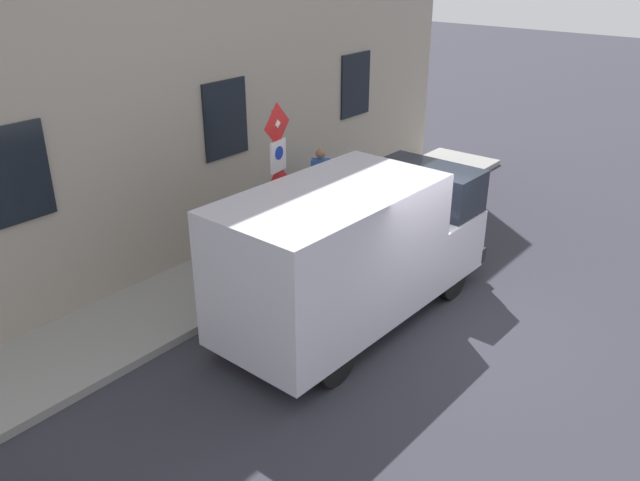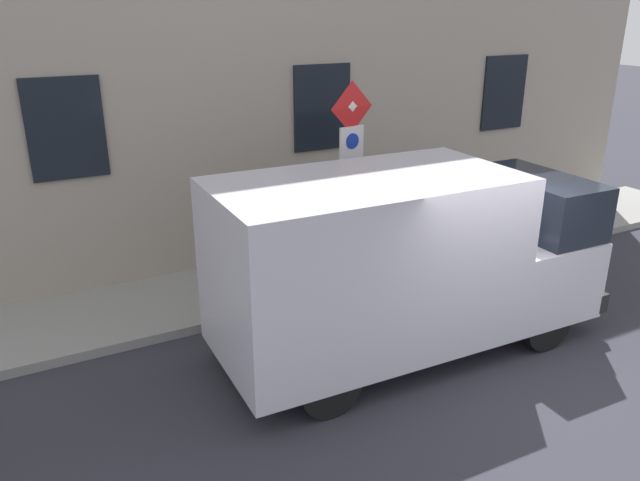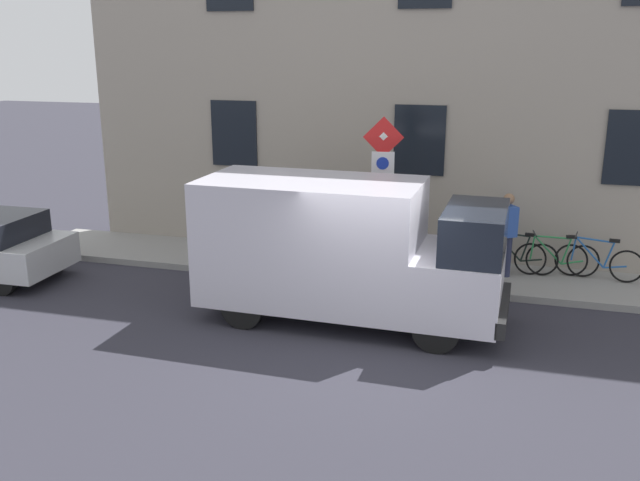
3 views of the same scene
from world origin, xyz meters
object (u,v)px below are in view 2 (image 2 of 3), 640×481
at_px(sign_post_stacked, 351,163).
at_px(bicycle_green, 463,211).
at_px(bicycle_black, 431,217).
at_px(bicycle_blue, 493,206).
at_px(delivery_van, 404,259).
at_px(pedestrian, 433,195).
at_px(litter_bin, 413,242).

relative_size(sign_post_stacked, bicycle_green, 1.84).
relative_size(bicycle_green, bicycle_black, 1.00).
xyz_separation_m(bicycle_blue, bicycle_green, (-0.00, 0.81, 0.00)).
height_order(sign_post_stacked, delivery_van, sign_post_stacked).
distance_m(sign_post_stacked, bicycle_green, 4.01).
relative_size(bicycle_blue, bicycle_green, 1.00).
bearing_deg(bicycle_blue, delivery_van, 43.15).
bearing_deg(bicycle_black, sign_post_stacked, 31.00).
xyz_separation_m(bicycle_green, pedestrian, (-0.27, 1.03, 0.56)).
distance_m(sign_post_stacked, delivery_van, 2.10).
relative_size(delivery_van, bicycle_black, 3.13).
xyz_separation_m(pedestrian, litter_bin, (-0.83, 1.01, -0.48)).
bearing_deg(delivery_van, bicycle_black, 48.63).
bearing_deg(bicycle_black, delivery_van, 52.79).
height_order(sign_post_stacked, bicycle_black, sign_post_stacked).
xyz_separation_m(bicycle_black, litter_bin, (-1.10, 1.23, 0.08)).
xyz_separation_m(bicycle_blue, pedestrian, (-0.28, 1.83, 0.56)).
bearing_deg(litter_bin, delivery_van, 140.59).
distance_m(bicycle_black, pedestrian, 0.66).
bearing_deg(sign_post_stacked, pedestrian, -68.00).
xyz_separation_m(delivery_van, pedestrian, (2.87, -2.70, -0.26)).
xyz_separation_m(sign_post_stacked, bicycle_blue, (1.25, -4.24, -1.67)).
xyz_separation_m(bicycle_blue, bicycle_black, (-0.00, 1.62, 0.00)).
bearing_deg(bicycle_blue, bicycle_green, 8.50).
relative_size(sign_post_stacked, bicycle_black, 1.84).
bearing_deg(delivery_van, pedestrian, 48.22).
relative_size(sign_post_stacked, bicycle_blue, 1.85).
bearing_deg(litter_bin, bicycle_blue, -68.87).
distance_m(sign_post_stacked, bicycle_blue, 4.72).
relative_size(bicycle_green, pedestrian, 1.00).
height_order(bicycle_black, pedestrian, pedestrian).
height_order(bicycle_green, pedestrian, pedestrian).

